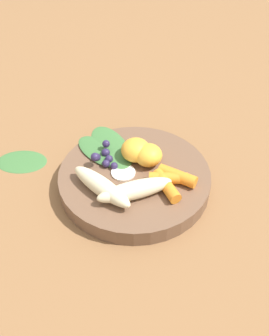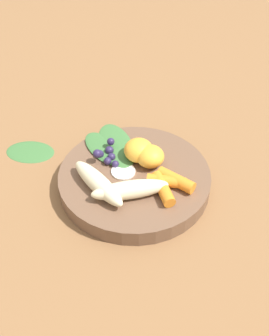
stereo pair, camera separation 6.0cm
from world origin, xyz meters
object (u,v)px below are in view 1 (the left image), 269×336
Objects in this scene: banana_peeled_right at (101,186)px; orange_segment_near at (136,150)px; kale_leaf_stray at (22,161)px; banana_peeled_left at (135,190)px; bowl at (134,179)px.

orange_segment_near is at bearing 100.36° from banana_peeled_right.
banana_peeled_left is at bearing 153.99° from kale_leaf_stray.
orange_segment_near reaches higher than banana_peeled_left.
bowl is at bearing 166.56° from kale_leaf_stray.
kale_leaf_stray is (0.13, -0.15, -0.01)m from bowl.
bowl reaches higher than kale_leaf_stray.
bowl is 2.09× the size of banana_peeled_left.
banana_peeled_right is (0.06, 0.01, 0.03)m from bowl.
kale_leaf_stray is at bearing -171.11° from banana_peeled_right.
banana_peeled_right is 0.09m from orange_segment_near.
banana_peeled_left is 0.22m from kale_leaf_stray.
bowl is 0.05m from orange_segment_near.
kale_leaf_stray is at bearing -39.48° from orange_segment_near.
banana_peeled_left is at bearing 34.93° from banana_peeled_right.
banana_peeled_right reaches higher than kale_leaf_stray.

